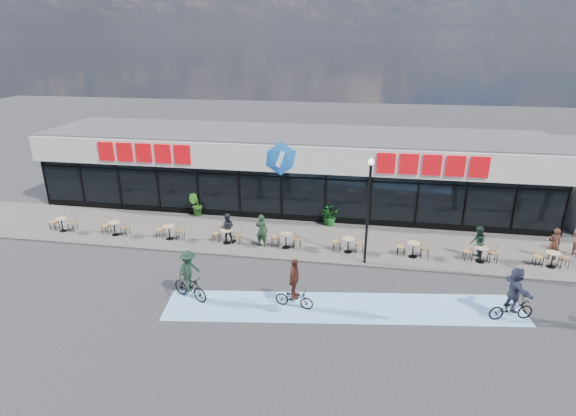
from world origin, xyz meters
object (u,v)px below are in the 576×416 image
Objects in this scene: pedestrian_a at (478,243)px; lamp_post at (368,203)px; potted_plant_left at (196,205)px; pedestrian_c at (554,244)px; patron_right at (227,228)px; cyclist_b at (514,297)px; potted_plant_right at (329,215)px; patron_left at (262,230)px; bistro_set_0 at (63,223)px; cyclist_a at (294,289)px; potted_plant_mid at (329,216)px.

lamp_post is at bearing -70.36° from pedestrian_a.
potted_plant_left is 18.81m from pedestrian_c.
patron_right is 0.70× the size of cyclist_b.
potted_plant_right is (-2.04, 4.43, -2.45)m from lamp_post.
patron_left reaches higher than pedestrian_a.
bistro_set_0 is 14.53m from cyclist_a.
potted_plant_mid is 0.15m from potted_plant_right.
potted_plant_mid is 0.99× the size of potted_plant_right.
lamp_post is 6.82m from cyclist_b.
cyclist_a reaches higher than potted_plant_left.
patron_left is 11.51m from cyclist_b.
patron_right is 0.93× the size of pedestrian_a.
pedestrian_c is at bearing 1.72° from bistro_set_0.
cyclist_b is (7.49, -7.95, 0.34)m from potted_plant_right.
pedestrian_a is 4.81m from cyclist_b.
patron_right reaches higher than potted_plant_right.
lamp_post is at bearing 9.12° from pedestrian_c.
pedestrian_a is at bearing 6.14° from pedestrian_c.
lamp_post is at bearing 56.54° from cyclist_a.
potted_plant_mid is 0.68× the size of patron_right.
patron_right is at bearing -0.53° from pedestrian_c.
cyclist_b is (-3.29, -5.36, 0.08)m from pedestrian_c.
bistro_set_0 is 22.22m from cyclist_b.
potted_plant_right is 5.91m from patron_right.
bistro_set_0 is at bearing -1.03° from pedestrian_c.
potted_plant_left is at bearing -27.46° from patron_left.
potted_plant_mid is 0.50× the size of cyclist_a.
cyclist_b is (0.24, -4.81, 0.05)m from pedestrian_a.
lamp_post reaches higher than patron_left.
patron_right is at bearing 170.07° from lamp_post.
lamp_post is 3.27× the size of patron_right.
bistro_set_0 is at bearing -166.78° from potted_plant_right.
patron_left is at bearing 0.82° from pedestrian_c.
bistro_set_0 is 7.19m from potted_plant_left.
cyclist_a is (-0.68, -8.36, 0.21)m from potted_plant_mid.
patron_right reaches higher than bistro_set_0.
patron_right is 13.33m from cyclist_b.
cyclist_a reaches higher than patron_left.
cyclist_a is at bearing -176.08° from cyclist_b.
potted_plant_left is at bearing 152.74° from cyclist_b.
pedestrian_a is 0.76× the size of cyclist_b.
potted_plant_mid is 0.61× the size of patron_left.
patron_left is 1.03× the size of pedestrian_a.
cyclist_a reaches higher than potted_plant_right.
pedestrian_c is 0.73× the size of cyclist_b.
potted_plant_left is 15.42m from pedestrian_a.
potted_plant_mid is 8.39m from cyclist_a.
patron_left is 1.88m from patron_right.
patron_left is at bearing -131.94° from potted_plant_right.
patron_right is (-4.99, -3.06, 0.24)m from potted_plant_mid.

